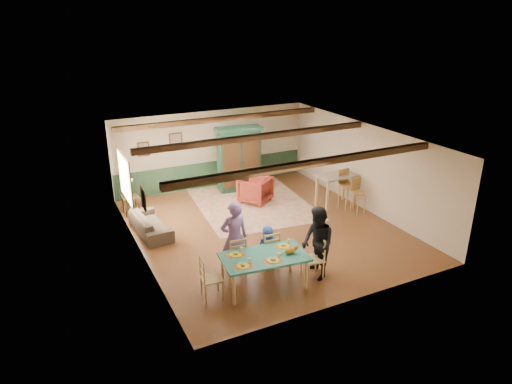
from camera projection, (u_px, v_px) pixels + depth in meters
name	position (u px, v px, depth m)	size (l,w,h in m)	color
floor	(264.00, 228.00, 13.14)	(8.00, 8.00, 0.00)	#583019
wall_back	(212.00, 149.00, 15.99)	(7.00, 0.02, 2.70)	beige
wall_left	(138.00, 206.00, 11.20)	(0.02, 8.00, 2.70)	beige
wall_right	(365.00, 167.00, 14.09)	(0.02, 8.00, 2.70)	beige
ceiling	(265.00, 137.00, 12.16)	(7.00, 8.00, 0.02)	silver
wainscot_back	(213.00, 173.00, 16.30)	(6.95, 0.03, 0.90)	#1E3722
ceiling_beam_front	(312.00, 163.00, 10.27)	(6.95, 0.16, 0.16)	black
ceiling_beam_mid	(258.00, 137.00, 12.53)	(6.95, 0.16, 0.16)	black
ceiling_beam_back	(222.00, 119.00, 14.70)	(6.95, 0.16, 0.16)	black
window_left	(125.00, 178.00, 12.57)	(0.06, 1.60, 1.30)	white
picture_left_wall	(144.00, 199.00, 10.57)	(0.04, 0.42, 0.52)	gray
picture_back_a	(176.00, 141.00, 15.27)	(0.45, 0.04, 0.55)	gray
picture_back_b	(144.00, 149.00, 14.87)	(0.38, 0.04, 0.48)	gray
dining_table	(264.00, 272.00, 10.16)	(1.88, 1.05, 0.79)	#226C57
dining_chair_far_left	(236.00, 255.00, 10.65)	(0.44, 0.46, 0.99)	tan
dining_chair_far_right	(269.00, 249.00, 10.92)	(0.44, 0.46, 0.99)	tan
dining_chair_end_left	(212.00, 278.00, 9.73)	(0.44, 0.46, 0.99)	tan
dining_chair_end_right	(313.00, 258.00, 10.51)	(0.44, 0.46, 0.99)	tan
person_man	(234.00, 238.00, 10.57)	(0.66, 0.43, 1.81)	#8963AA
person_woman	(318.00, 243.00, 10.41)	(0.84, 0.65, 1.73)	black
person_child	(268.00, 247.00, 10.98)	(0.51, 0.33, 1.05)	navy
cat	(290.00, 250.00, 10.08)	(0.38, 0.15, 0.19)	#BE7B21
place_setting_near_left	(243.00, 264.00, 9.58)	(0.42, 0.31, 0.11)	yellow
place_setting_near_center	(273.00, 259.00, 9.80)	(0.42, 0.31, 0.11)	yellow
place_setting_far_left	(236.00, 253.00, 10.04)	(0.42, 0.31, 0.11)	yellow
place_setting_far_right	(284.00, 244.00, 10.41)	(0.42, 0.31, 0.11)	yellow
area_rug	(252.00, 204.00, 14.82)	(3.42, 4.06, 0.01)	beige
armoire	(239.00, 159.00, 15.67)	(1.58, 0.63, 2.23)	black
armchair	(255.00, 190.00, 14.86)	(0.90, 0.93, 0.84)	#561511
sofa	(150.00, 224.00, 12.76)	(1.90, 0.74, 0.55)	#392E23
end_table	(131.00, 205.00, 14.00)	(0.47, 0.47, 0.58)	black
table_lamp	(129.00, 188.00, 13.80)	(0.30, 0.30, 0.53)	beige
counter_table	(336.00, 190.00, 14.52)	(1.26, 0.74, 1.05)	#B4A28C
bar_stool_left	(347.00, 190.00, 14.29)	(0.44, 0.49, 1.25)	#A87E41
bar_stool_right	(359.00, 197.00, 13.93)	(0.39, 0.43, 1.11)	#A87E41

